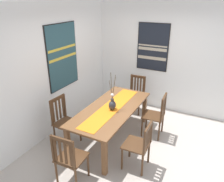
# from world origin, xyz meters

# --- Properties ---
(ground_plane) EXTENTS (6.40, 6.40, 0.03)m
(ground_plane) POSITION_xyz_m (0.00, 0.00, -0.01)
(ground_plane) COLOR #B2A89E
(wall_back) EXTENTS (6.40, 0.12, 2.70)m
(wall_back) POSITION_xyz_m (0.00, 1.86, 1.35)
(wall_back) COLOR white
(wall_back) RESTS_ON ground_plane
(wall_side) EXTENTS (0.12, 6.40, 2.70)m
(wall_side) POSITION_xyz_m (1.86, 0.00, 1.35)
(wall_side) COLOR white
(wall_side) RESTS_ON ground_plane
(dining_table) EXTENTS (2.06, 0.91, 0.72)m
(dining_table) POSITION_xyz_m (-0.03, 0.56, 0.63)
(dining_table) COLOR brown
(dining_table) RESTS_ON ground_plane
(table_runner) EXTENTS (1.90, 0.36, 0.01)m
(table_runner) POSITION_xyz_m (-0.03, 0.56, 0.73)
(table_runner) COLOR orange
(table_runner) RESTS_ON dining_table
(centerpiece_vase) EXTENTS (0.24, 0.17, 0.71)m
(centerpiece_vase) POSITION_xyz_m (-0.09, 0.50, 0.85)
(centerpiece_vase) COLOR #333338
(centerpiece_vase) RESTS_ON dining_table
(chair_0) EXTENTS (0.44, 0.44, 0.91)m
(chair_0) POSITION_xyz_m (1.38, 0.59, 0.49)
(chair_0) COLOR #4C301C
(chair_0) RESTS_ON ground_plane
(chair_1) EXTENTS (0.44, 0.44, 0.94)m
(chair_1) POSITION_xyz_m (-1.38, 0.57, 0.49)
(chair_1) COLOR #4C301C
(chair_1) RESTS_ON ground_plane
(chair_2) EXTENTS (0.45, 0.45, 0.94)m
(chair_2) POSITION_xyz_m (0.52, -0.21, 0.50)
(chair_2) COLOR #4C301C
(chair_2) RESTS_ON ground_plane
(chair_3) EXTENTS (0.43, 0.43, 0.89)m
(chair_3) POSITION_xyz_m (-0.56, -0.26, 0.48)
(chair_3) COLOR #4C301C
(chair_3) RESTS_ON ground_plane
(chair_4) EXTENTS (0.45, 0.45, 0.98)m
(chair_4) POSITION_xyz_m (-0.56, 1.33, 0.50)
(chair_4) COLOR #4C301C
(chair_4) RESTS_ON ground_plane
(painting_on_back_wall) EXTENTS (0.93, 0.05, 1.37)m
(painting_on_back_wall) POSITION_xyz_m (0.10, 1.79, 1.58)
(painting_on_back_wall) COLOR black
(painting_on_side_wall) EXTENTS (0.05, 0.78, 1.17)m
(painting_on_side_wall) POSITION_xyz_m (1.79, 0.36, 1.60)
(painting_on_side_wall) COLOR black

